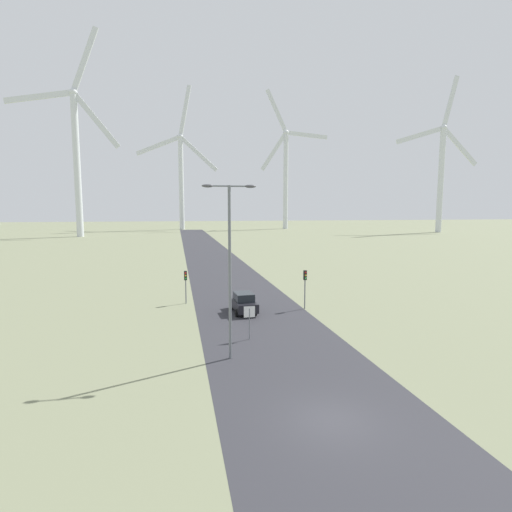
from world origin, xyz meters
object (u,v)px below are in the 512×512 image
(car_approaching, at_px, (244,303))
(wind_turbine_far_right, at_px, (441,167))
(traffic_light_post_near_right, at_px, (305,281))
(wind_turbine_right, at_px, (286,169))
(stop_sign_near, at_px, (249,316))
(wind_turbine_center, at_px, (181,171))
(wind_turbine_left, at_px, (76,148))
(traffic_light_post_near_left, at_px, (186,280))
(streetlamp, at_px, (230,252))

(car_approaching, bearing_deg, wind_turbine_far_right, 48.03)
(traffic_light_post_near_right, bearing_deg, wind_turbine_right, 75.23)
(stop_sign_near, relative_size, wind_turbine_center, 0.04)
(wind_turbine_center, height_order, wind_turbine_far_right, wind_turbine_center)
(stop_sign_near, distance_m, wind_turbine_far_right, 154.39)
(traffic_light_post_near_right, relative_size, wind_turbine_right, 0.06)
(traffic_light_post_near_right, xyz_separation_m, wind_turbine_left, (-43.60, 109.30, 26.70))
(wind_turbine_center, relative_size, wind_turbine_far_right, 1.04)
(car_approaching, distance_m, wind_turbine_right, 158.30)
(stop_sign_near, xyz_separation_m, wind_turbine_right, (45.97, 156.78, 26.17))
(traffic_light_post_near_left, xyz_separation_m, wind_turbine_center, (1.83, 147.20, 24.07))
(wind_turbine_left, bearing_deg, car_approaching, -70.96)
(stop_sign_near, xyz_separation_m, wind_turbine_left, (-36.95, 116.92, 27.69))
(traffic_light_post_near_right, height_order, wind_turbine_center, wind_turbine_center)
(traffic_light_post_near_left, height_order, car_approaching, traffic_light_post_near_left)
(car_approaching, bearing_deg, wind_turbine_right, 73.18)
(wind_turbine_center, bearing_deg, traffic_light_post_near_right, -86.60)
(wind_turbine_left, bearing_deg, wind_turbine_far_right, -0.28)
(car_approaching, xyz_separation_m, wind_turbine_far_right, (97.85, 108.80, 24.93))
(traffic_light_post_near_right, bearing_deg, streetlamp, -127.62)
(stop_sign_near, relative_size, wind_turbine_far_right, 0.04)
(streetlamp, relative_size, traffic_light_post_near_right, 2.94)
(wind_turbine_right, bearing_deg, wind_turbine_center, 177.14)
(traffic_light_post_near_right, distance_m, wind_turbine_far_right, 144.25)
(wind_turbine_far_right, bearing_deg, traffic_light_post_near_left, -134.61)
(wind_turbine_left, bearing_deg, traffic_light_post_near_right, -68.25)
(stop_sign_near, height_order, traffic_light_post_near_right, traffic_light_post_near_right)
(car_approaching, bearing_deg, wind_turbine_center, 91.20)
(stop_sign_near, bearing_deg, traffic_light_post_near_left, 109.23)
(stop_sign_near, height_order, wind_turbine_center, wind_turbine_center)
(car_approaching, height_order, wind_turbine_left, wind_turbine_left)
(traffic_light_post_near_left, height_order, wind_turbine_far_right, wind_turbine_far_right)
(traffic_light_post_near_left, bearing_deg, car_approaching, -42.11)
(traffic_light_post_near_right, bearing_deg, wind_turbine_center, 93.40)
(stop_sign_near, relative_size, wind_turbine_left, 0.04)
(stop_sign_near, bearing_deg, streetlamp, -118.43)
(traffic_light_post_near_right, height_order, wind_turbine_right, wind_turbine_right)
(stop_sign_near, distance_m, wind_turbine_center, 161.13)
(streetlamp, height_order, wind_turbine_left, wind_turbine_left)
(wind_turbine_right, bearing_deg, stop_sign_near, -106.34)
(car_approaching, relative_size, wind_turbine_right, 0.07)
(wind_turbine_left, xyz_separation_m, wind_turbine_right, (82.92, 39.86, -1.52))
(wind_turbine_far_right, bearing_deg, wind_turbine_center, 156.98)
(streetlamp, xyz_separation_m, car_approaching, (2.65, 10.83, -5.76))
(traffic_light_post_near_right, height_order, wind_turbine_left, wind_turbine_left)
(streetlamp, distance_m, stop_sign_near, 6.27)
(traffic_light_post_near_right, bearing_deg, traffic_light_post_near_left, 158.00)
(stop_sign_near, bearing_deg, wind_turbine_far_right, 49.68)
(streetlamp, distance_m, wind_turbine_right, 168.46)
(car_approaching, bearing_deg, traffic_light_post_near_right, 1.57)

